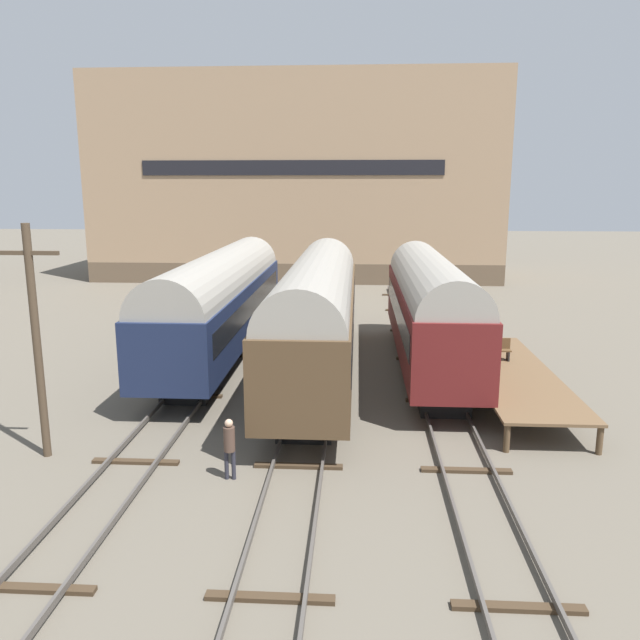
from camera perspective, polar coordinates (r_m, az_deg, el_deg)
name	(u,v)px	position (r m, az deg, el deg)	size (l,w,h in m)	color
ground_plane	(307,429)	(21.51, -1.22, -9.92)	(200.00, 200.00, 0.00)	#60594C
track_left	(166,422)	(22.37, -13.90, -9.02)	(2.60, 60.00, 0.26)	#4C4742
track_middle	(307,425)	(21.46, -1.22, -9.57)	(2.60, 60.00, 0.26)	#4C4742
track_right	(451,428)	(21.64, 11.92, -9.65)	(2.60, 60.00, 0.26)	#4C4742
train_car_brown	(317,310)	(26.14, -0.23, 0.97)	(3.05, 18.02, 5.31)	black
train_car_navy	(221,298)	(30.26, -9.03, 2.03)	(3.13, 18.49, 5.07)	black
train_car_maroon	(430,305)	(28.00, 9.99, 1.33)	(2.90, 15.53, 5.14)	black
station_platform	(512,373)	(25.60, 17.11, -4.65)	(3.11, 11.20, 1.01)	brown
bench	(493,348)	(26.88, 15.57, -2.51)	(1.40, 0.40, 0.91)	brown
person_worker	(229,443)	(17.84, -8.29, -11.08)	(0.32, 0.32, 1.78)	#282833
utility_pole	(36,339)	(20.13, -24.50, -1.56)	(1.80, 0.24, 7.06)	#473828
warehouse_building	(299,180)	(58.42, -1.95, 12.71)	(35.32, 12.49, 17.46)	brown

